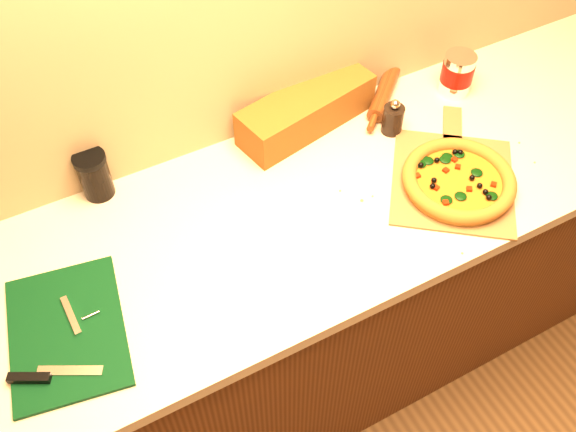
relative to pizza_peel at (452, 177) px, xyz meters
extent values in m
cube|color=#45220E|center=(-0.40, 0.10, -0.47)|extent=(2.80, 0.65, 0.86)
cube|color=#C0AF96|center=(-0.40, 0.10, -0.02)|extent=(2.84, 0.68, 0.04)
cube|color=brown|center=(-0.01, -0.01, 0.00)|extent=(0.47, 0.48, 0.01)
cube|color=brown|center=(0.13, 0.17, 0.00)|extent=(0.13, 0.15, 0.01)
cylinder|color=#B4792D|center=(-0.01, -0.03, 0.01)|extent=(0.28, 0.28, 0.01)
cylinder|color=orange|center=(-0.01, -0.03, 0.02)|extent=(0.24, 0.24, 0.01)
torus|color=brown|center=(-0.01, -0.03, 0.03)|extent=(0.30, 0.30, 0.04)
ellipsoid|color=black|center=(0.04, 0.00, 0.03)|extent=(0.03, 0.03, 0.01)
sphere|color=black|center=(-0.04, -0.05, 0.03)|extent=(0.02, 0.02, 0.02)
cube|color=#951905|center=(0.01, -0.08, 0.03)|extent=(0.02, 0.02, 0.01)
cube|color=black|center=(-1.05, 0.03, 0.00)|extent=(0.31, 0.39, 0.01)
cube|color=silver|center=(-1.03, 0.06, 0.01)|extent=(0.02, 0.11, 0.01)
cylinder|color=silver|center=(-0.99, 0.04, 0.01)|extent=(0.04, 0.01, 0.01)
cube|color=silver|center=(-1.07, -0.07, 0.01)|extent=(0.13, 0.09, 0.00)
cube|color=black|center=(-1.15, -0.05, 0.01)|extent=(0.09, 0.06, 0.02)
cylinder|color=black|center=(-1.06, -0.03, 0.00)|extent=(0.03, 0.03, 0.01)
cylinder|color=black|center=(-0.04, 0.23, 0.04)|extent=(0.06, 0.06, 0.09)
sphere|color=silver|center=(-0.04, 0.23, 0.10)|extent=(0.03, 0.03, 0.03)
cylinder|color=#56240E|center=(0.02, 0.37, 0.02)|extent=(0.21, 0.20, 0.05)
cylinder|color=#56240E|center=(0.13, 0.47, 0.02)|extent=(0.06, 0.05, 0.02)
cylinder|color=#56240E|center=(-0.09, 0.27, 0.02)|extent=(0.06, 0.05, 0.02)
cylinder|color=silver|center=(0.22, 0.29, 0.06)|extent=(0.09, 0.09, 0.13)
cylinder|color=#820B04|center=(0.22, 0.29, 0.07)|extent=(0.10, 0.10, 0.06)
cube|color=brown|center=(-0.25, 0.37, 0.05)|extent=(0.44, 0.22, 0.11)
cylinder|color=black|center=(-0.86, 0.40, 0.06)|extent=(0.08, 0.08, 0.12)
cylinder|color=black|center=(-0.86, 0.40, 0.12)|extent=(0.08, 0.08, 0.02)
camera|label=1|loc=(-0.95, -0.83, 1.28)|focal=40.00mm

